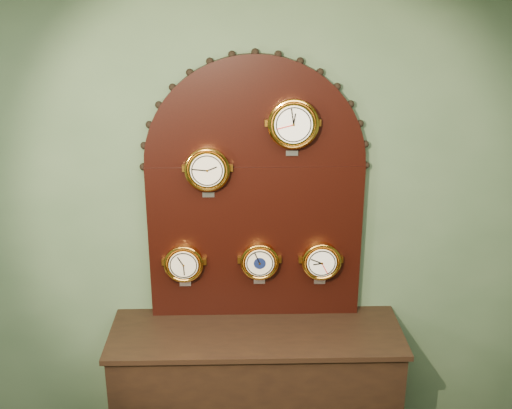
{
  "coord_description": "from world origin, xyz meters",
  "views": [
    {
      "loc": [
        -0.08,
        -0.86,
        2.72
      ],
      "look_at": [
        0.0,
        2.25,
        1.58
      ],
      "focal_mm": 44.66,
      "sensor_mm": 36.0,
      "label": 1
    }
  ],
  "objects_px": {
    "shop_counter": "(256,396)",
    "display_board": "(255,184)",
    "roman_clock": "(207,169)",
    "arabic_clock": "(293,123)",
    "hygrometer": "(184,263)",
    "tide_clock": "(321,261)",
    "barometer": "(260,261)"
  },
  "relations": [
    {
      "from": "barometer",
      "to": "arabic_clock",
      "type": "bearing_deg",
      "value": -0.36
    },
    {
      "from": "roman_clock",
      "to": "tide_clock",
      "type": "distance_m",
      "value": 0.83
    },
    {
      "from": "display_board",
      "to": "arabic_clock",
      "type": "distance_m",
      "value": 0.41
    },
    {
      "from": "arabic_clock",
      "to": "tide_clock",
      "type": "bearing_deg",
      "value": 0.36
    },
    {
      "from": "shop_counter",
      "to": "display_board",
      "type": "height_order",
      "value": "display_board"
    },
    {
      "from": "arabic_clock",
      "to": "roman_clock",
      "type": "bearing_deg",
      "value": 179.92
    },
    {
      "from": "shop_counter",
      "to": "hygrometer",
      "type": "bearing_deg",
      "value": 159.11
    },
    {
      "from": "shop_counter",
      "to": "display_board",
      "type": "distance_m",
      "value": 1.25
    },
    {
      "from": "arabic_clock",
      "to": "tide_clock",
      "type": "distance_m",
      "value": 0.81
    },
    {
      "from": "display_board",
      "to": "tide_clock",
      "type": "xyz_separation_m",
      "value": [
        0.37,
        -0.07,
        -0.44
      ]
    },
    {
      "from": "shop_counter",
      "to": "display_board",
      "type": "xyz_separation_m",
      "value": [
        0.0,
        0.22,
        1.23
      ]
    },
    {
      "from": "display_board",
      "to": "roman_clock",
      "type": "height_order",
      "value": "display_board"
    },
    {
      "from": "hygrometer",
      "to": "barometer",
      "type": "bearing_deg",
      "value": -0.01
    },
    {
      "from": "hygrometer",
      "to": "tide_clock",
      "type": "bearing_deg",
      "value": -0.0
    },
    {
      "from": "shop_counter",
      "to": "display_board",
      "type": "relative_size",
      "value": 1.05
    },
    {
      "from": "tide_clock",
      "to": "barometer",
      "type": "bearing_deg",
      "value": -180.0
    },
    {
      "from": "roman_clock",
      "to": "arabic_clock",
      "type": "relative_size",
      "value": 0.92
    },
    {
      "from": "roman_clock",
      "to": "arabic_clock",
      "type": "height_order",
      "value": "arabic_clock"
    },
    {
      "from": "roman_clock",
      "to": "hygrometer",
      "type": "distance_m",
      "value": 0.57
    },
    {
      "from": "roman_clock",
      "to": "display_board",
      "type": "bearing_deg",
      "value": 14.68
    },
    {
      "from": "tide_clock",
      "to": "hygrometer",
      "type": "bearing_deg",
      "value": 180.0
    },
    {
      "from": "roman_clock",
      "to": "tide_clock",
      "type": "bearing_deg",
      "value": 0.05
    },
    {
      "from": "hygrometer",
      "to": "tide_clock",
      "type": "relative_size",
      "value": 1.0
    },
    {
      "from": "hygrometer",
      "to": "barometer",
      "type": "relative_size",
      "value": 1.01
    },
    {
      "from": "roman_clock",
      "to": "barometer",
      "type": "distance_m",
      "value": 0.61
    },
    {
      "from": "tide_clock",
      "to": "arabic_clock",
      "type": "bearing_deg",
      "value": -179.64
    },
    {
      "from": "shop_counter",
      "to": "arabic_clock",
      "type": "distance_m",
      "value": 1.6
    },
    {
      "from": "hygrometer",
      "to": "tide_clock",
      "type": "distance_m",
      "value": 0.77
    },
    {
      "from": "shop_counter",
      "to": "arabic_clock",
      "type": "xyz_separation_m",
      "value": [
        0.2,
        0.15,
        1.58
      ]
    },
    {
      "from": "shop_counter",
      "to": "tide_clock",
      "type": "height_order",
      "value": "tide_clock"
    },
    {
      "from": "roman_clock",
      "to": "tide_clock",
      "type": "xyz_separation_m",
      "value": [
        0.63,
        0.0,
        -0.55
      ]
    },
    {
      "from": "arabic_clock",
      "to": "hygrometer",
      "type": "distance_m",
      "value": 0.99
    }
  ]
}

